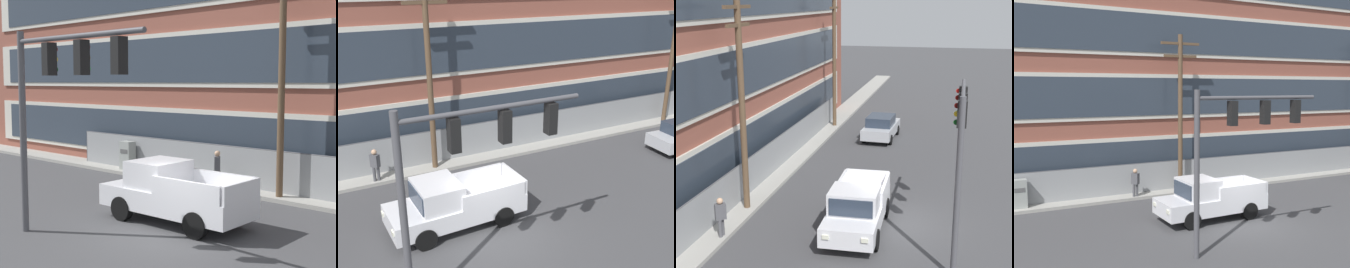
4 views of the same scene
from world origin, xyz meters
TOP-DOWN VIEW (x-y plane):
  - ground_plane at (0.00, 0.00)m, footprint 160.00×160.00m
  - sidewalk_building_side at (0.00, 6.74)m, footprint 80.00×1.65m
  - brick_mill_building at (-0.95, 12.06)m, footprint 46.88×9.59m
  - chain_link_fence at (2.17, 6.91)m, footprint 29.64×0.06m
  - traffic_signal_mast at (-2.13, -2.42)m, footprint 5.29×0.43m
  - pickup_truck_white at (-1.17, 1.33)m, footprint 5.20×2.19m
  - utility_pole_near_corner at (-0.23, 6.35)m, footprint 2.33×0.26m
  - utility_pole_midblock at (15.02, 6.32)m, footprint 2.11×0.26m
  - pedestrian_near_cabinet at (-3.05, 6.15)m, footprint 0.43×0.46m

SIDE VIEW (x-z plane):
  - ground_plane at x=0.00m, z-range 0.00..0.00m
  - sidewalk_building_side at x=0.00m, z-range 0.00..0.16m
  - chain_link_fence at x=2.17m, z-range 0.02..1.85m
  - pickup_truck_white at x=-1.17m, z-range -0.05..1.92m
  - pedestrian_near_cabinet at x=-3.05m, z-range 0.13..1.82m
  - traffic_signal_mast at x=-2.13m, z-range 1.38..7.37m
  - utility_pole_near_corner at x=-0.23m, z-range 0.45..9.47m
  - utility_pole_midblock at x=15.02m, z-range 0.42..9.88m
  - brick_mill_building at x=-0.95m, z-range 0.01..14.77m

